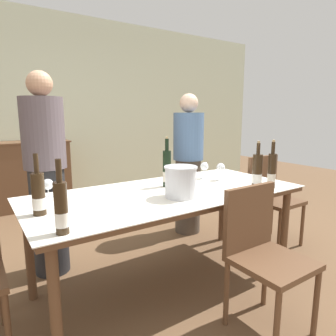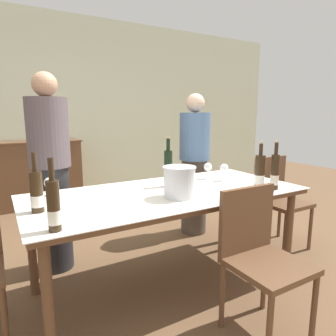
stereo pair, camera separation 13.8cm
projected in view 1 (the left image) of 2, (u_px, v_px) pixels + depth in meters
ground_plane at (168, 282)px, 2.39m from camera, size 12.00×12.00×0.00m
back_wall at (59, 109)px, 4.60m from camera, size 8.00×0.10×2.80m
sideboard_cabinet at (14, 176)px, 4.12m from camera, size 1.51×0.46×0.95m
dining_table at (168, 200)px, 2.26m from camera, size 2.06×0.94×0.75m
ice_bucket at (181, 181)px, 2.08m from camera, size 0.23×0.23×0.22m
wine_bottle_0 at (61, 208)px, 1.44m from camera, size 0.07×0.07×0.37m
wine_bottle_1 at (257, 172)px, 2.35m from camera, size 0.08×0.08×0.37m
wine_bottle_2 at (39, 195)px, 1.72m from camera, size 0.08×0.08×0.36m
wine_bottle_3 at (167, 169)px, 2.38m from camera, size 0.07×0.07×0.40m
wine_bottle_4 at (272, 171)px, 2.34m from camera, size 0.06×0.06×0.38m
wine_glass_0 at (204, 167)px, 2.69m from camera, size 0.07×0.07×0.15m
wine_glass_1 at (221, 168)px, 2.62m from camera, size 0.07×0.07×0.15m
wine_glass_2 at (48, 185)px, 2.07m from camera, size 0.08×0.08×0.13m
chair_right_end at (270, 193)px, 3.08m from camera, size 0.42×0.42×0.89m
chair_near_front at (262, 247)px, 1.84m from camera, size 0.42×0.42×0.88m
person_host at (46, 176)px, 2.42m from camera, size 0.33×0.33×1.65m
person_guest_left at (188, 165)px, 3.30m from camera, size 0.33×0.33×1.54m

